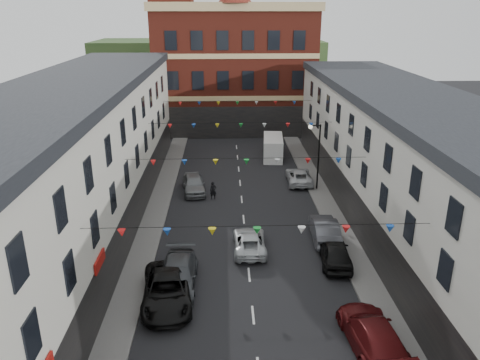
{
  "coord_description": "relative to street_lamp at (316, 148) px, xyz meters",
  "views": [
    {
      "loc": [
        -1.41,
        -24.76,
        15.28
      ],
      "look_at": [
        -0.31,
        7.06,
        3.59
      ],
      "focal_mm": 35.0,
      "sensor_mm": 36.0,
      "label": 1
    }
  ],
  "objects": [
    {
      "name": "ground",
      "position": [
        -6.55,
        -14.0,
        -3.9
      ],
      "size": [
        160.0,
        160.0,
        0.0
      ],
      "primitive_type": "plane",
      "color": "black",
      "rests_on": "ground"
    },
    {
      "name": "pavement_left",
      "position": [
        -13.45,
        -12.0,
        -3.83
      ],
      "size": [
        1.8,
        64.0,
        0.15
      ],
      "primitive_type": "cube",
      "color": "#605E5B",
      "rests_on": "ground"
    },
    {
      "name": "pavement_right",
      "position": [
        0.35,
        -12.0,
        -3.83
      ],
      "size": [
        1.8,
        64.0,
        0.15
      ],
      "primitive_type": "cube",
      "color": "#605E5B",
      "rests_on": "ground"
    },
    {
      "name": "terrace_left",
      "position": [
        -18.33,
        -13.0,
        1.44
      ],
      "size": [
        8.4,
        56.0,
        10.7
      ],
      "color": "silver",
      "rests_on": "ground"
    },
    {
      "name": "terrace_right",
      "position": [
        5.23,
        -13.0,
        0.95
      ],
      "size": [
        8.4,
        56.0,
        9.7
      ],
      "color": "beige",
      "rests_on": "ground"
    },
    {
      "name": "civic_building",
      "position": [
        -6.55,
        23.95,
        4.23
      ],
      "size": [
        20.6,
        13.3,
        18.5
      ],
      "color": "maroon",
      "rests_on": "ground"
    },
    {
      "name": "clock_tower",
      "position": [
        -14.05,
        21.0,
        11.03
      ],
      "size": [
        5.6,
        5.6,
        30.0
      ],
      "color": "maroon",
      "rests_on": "ground"
    },
    {
      "name": "distant_hill",
      "position": [
        -10.55,
        48.0,
        1.1
      ],
      "size": [
        40.0,
        14.0,
        10.0
      ],
      "primitive_type": "cube",
      "color": "#2C4D24",
      "rests_on": "ground"
    },
    {
      "name": "street_lamp",
      "position": [
        0.0,
        0.0,
        0.0
      ],
      "size": [
        1.1,
        0.36,
        6.0
      ],
      "color": "black",
      "rests_on": "ground"
    },
    {
      "name": "car_left_c",
      "position": [
        -11.21,
        -16.68,
        -3.11
      ],
      "size": [
        3.14,
        5.93,
        1.59
      ],
      "primitive_type": "imported",
      "rotation": [
        0.0,
        0.0,
        0.09
      ],
      "color": "black",
      "rests_on": "ground"
    },
    {
      "name": "car_left_d",
      "position": [
        -10.76,
        -15.2,
        -3.12
      ],
      "size": [
        2.23,
        5.41,
        1.57
      ],
      "primitive_type": "imported",
      "rotation": [
        0.0,
        0.0,
        -0.01
      ],
      "color": "#42464A",
      "rests_on": "ground"
    },
    {
      "name": "car_left_e",
      "position": [
        -10.7,
        -0.13,
        -3.12
      ],
      "size": [
        2.45,
        4.8,
        1.56
      ],
      "primitive_type": "imported",
      "rotation": [
        0.0,
        0.0,
        0.14
      ],
      "color": "gray",
      "rests_on": "ground"
    },
    {
      "name": "car_right_c",
      "position": [
        -1.05,
        -20.76,
        -3.1
      ],
      "size": [
        2.64,
        5.7,
        1.61
      ],
      "primitive_type": "imported",
      "rotation": [
        0.0,
        0.0,
        3.21
      ],
      "color": "#581113",
      "rests_on": "ground"
    },
    {
      "name": "car_right_d",
      "position": [
        -1.05,
        -12.8,
        -3.13
      ],
      "size": [
        2.14,
        4.65,
        1.54
      ],
      "primitive_type": "imported",
      "rotation": [
        0.0,
        0.0,
        3.07
      ],
      "color": "black",
      "rests_on": "ground"
    },
    {
      "name": "car_right_e",
      "position": [
        -1.05,
        -9.53,
        -3.11
      ],
      "size": [
        1.89,
        4.89,
        1.59
      ],
      "primitive_type": "imported",
      "rotation": [
        0.0,
        0.0,
        3.1
      ],
      "color": "#4F5057",
      "rests_on": "ground"
    },
    {
      "name": "car_right_f",
      "position": [
        -1.07,
        1.85,
        -3.25
      ],
      "size": [
        2.33,
        4.81,
        1.32
      ],
      "primitive_type": "imported",
      "rotation": [
        0.0,
        0.0,
        3.11
      ],
      "color": "silver",
      "rests_on": "ground"
    },
    {
      "name": "moving_car",
      "position": [
        -6.36,
        -10.86,
        -3.27
      ],
      "size": [
        2.13,
        4.59,
        1.27
      ],
      "primitive_type": "imported",
      "rotation": [
        0.0,
        0.0,
        3.14
      ],
      "color": "silver",
      "rests_on": "ground"
    },
    {
      "name": "white_van",
      "position": [
        -2.71,
        9.78,
        -2.74
      ],
      "size": [
        2.46,
        5.4,
        2.32
      ],
      "primitive_type": "cube",
      "rotation": [
        0.0,
        0.0,
        -0.09
      ],
      "color": "white",
      "rests_on": "ground"
    },
    {
      "name": "pedestrian",
      "position": [
        -8.96,
        -1.82,
        -3.13
      ],
      "size": [
        0.6,
        0.44,
        1.54
      ],
      "primitive_type": "imported",
      "rotation": [
        0.0,
        0.0,
        0.12
      ],
      "color": "black",
      "rests_on": "ground"
    }
  ]
}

